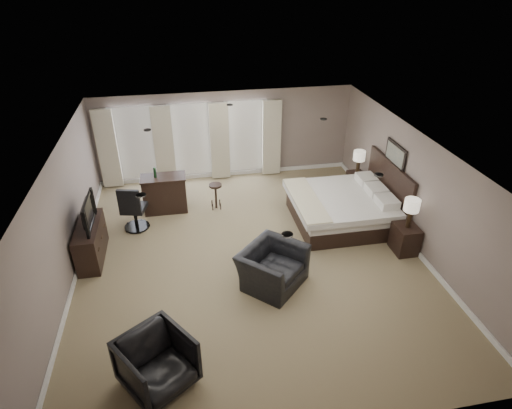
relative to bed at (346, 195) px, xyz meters
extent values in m
cube|color=#827353|center=(-2.58, -1.03, -0.77)|extent=(7.60, 8.60, 0.04)
cube|color=silver|center=(-2.58, -1.03, 1.83)|extent=(7.60, 8.60, 0.04)
cube|color=gray|center=(-2.58, 3.22, 0.53)|extent=(7.50, 0.04, 2.60)
cube|color=gray|center=(-2.58, -5.28, 0.53)|extent=(7.50, 0.04, 2.60)
cube|color=gray|center=(-6.33, -1.03, 0.53)|extent=(0.04, 8.50, 2.60)
cube|color=gray|center=(1.17, -1.03, 0.53)|extent=(0.04, 8.50, 2.60)
cube|color=silver|center=(-5.18, 3.16, 0.48)|extent=(1.15, 0.04, 2.05)
cube|color=silver|center=(-3.58, 3.16, 0.48)|extent=(1.15, 0.04, 2.05)
cube|color=silver|center=(-1.98, 3.16, 0.48)|extent=(1.15, 0.04, 2.05)
cube|color=#BBB59B|center=(-5.93, 3.04, 0.41)|extent=(0.55, 0.12, 2.30)
cube|color=#BBB59B|center=(-4.38, 3.04, 0.41)|extent=(0.55, 0.12, 2.30)
cube|color=#BBB59B|center=(-2.78, 3.04, 0.41)|extent=(0.55, 0.12, 2.30)
cube|color=#BBB59B|center=(-1.23, 3.04, 0.41)|extent=(0.55, 0.12, 2.30)
cube|color=silver|center=(0.00, 0.00, 0.00)|extent=(2.41, 2.30, 1.53)
cube|color=black|center=(0.89, -1.45, -0.44)|extent=(0.49, 0.60, 0.65)
cube|color=black|center=(0.89, 1.45, -0.47)|extent=(0.44, 0.53, 0.58)
cube|color=beige|center=(0.89, -1.45, 0.23)|extent=(0.34, 0.34, 0.69)
cube|color=beige|center=(0.89, 1.45, 0.16)|extent=(0.33, 0.33, 0.68)
cube|color=slate|center=(1.12, 0.00, 0.98)|extent=(0.04, 0.96, 0.56)
cube|color=black|center=(-6.03, -0.42, -0.34)|extent=(0.47, 1.46, 0.85)
imported|color=black|center=(-6.03, -0.42, 0.15)|extent=(0.63, 1.10, 0.14)
imported|color=black|center=(-2.30, -2.00, -0.22)|extent=(1.45, 1.46, 1.09)
imported|color=black|center=(-4.55, -4.03, -0.26)|extent=(1.33, 1.32, 1.01)
cube|color=black|center=(-4.42, 1.39, -0.27)|extent=(1.14, 0.59, 1.00)
cube|color=black|center=(-4.06, 1.33, -0.39)|extent=(0.47, 0.47, 0.75)
cube|color=black|center=(-3.11, 1.27, -0.41)|extent=(0.35, 0.35, 0.71)
cube|color=black|center=(-5.15, 0.65, -0.17)|extent=(0.73, 0.73, 1.19)
camera|label=1|loc=(-3.87, -8.67, 5.05)|focal=30.00mm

